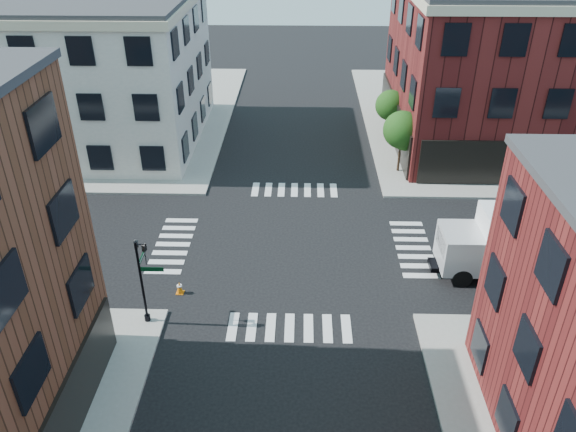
{
  "coord_description": "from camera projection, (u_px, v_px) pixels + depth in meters",
  "views": [
    {
      "loc": [
        0.47,
        -27.22,
        18.08
      ],
      "look_at": [
        -0.24,
        -0.79,
        2.5
      ],
      "focal_mm": 35.0,
      "sensor_mm": 36.0,
      "label": 1
    }
  ],
  "objects": [
    {
      "name": "tree_far",
      "position": [
        391.0,
        107.0,
        44.76
      ],
      "size": [
        2.43,
        2.43,
        4.07
      ],
      "color": "black",
      "rests_on": "ground"
    },
    {
      "name": "traffic_cone",
      "position": [
        180.0,
        288.0,
        28.71
      ],
      "size": [
        0.41,
        0.41,
        0.7
      ],
      "rotation": [
        0.0,
        0.0,
        -0.08
      ],
      "color": "orange",
      "rests_on": "ground"
    },
    {
      "name": "signal_pole",
      "position": [
        143.0,
        273.0,
        25.59
      ],
      "size": [
        1.29,
        1.24,
        4.6
      ],
      "color": "black",
      "rests_on": "ground"
    },
    {
      "name": "tree_near",
      "position": [
        403.0,
        132.0,
        39.44
      ],
      "size": [
        2.69,
        2.69,
        4.49
      ],
      "color": "black",
      "rests_on": "ground"
    },
    {
      "name": "box_truck",
      "position": [
        524.0,
        243.0,
        29.27
      ],
      "size": [
        8.5,
        2.71,
        3.83
      ],
      "rotation": [
        0.0,
        0.0,
        0.0
      ],
      "color": "white",
      "rests_on": "ground"
    },
    {
      "name": "ground",
      "position": [
        292.0,
        246.0,
        32.63
      ],
      "size": [
        120.0,
        120.0,
        0.0
      ],
      "primitive_type": "plane",
      "color": "black",
      "rests_on": "ground"
    },
    {
      "name": "building_ne",
      "position": [
        565.0,
        69.0,
        42.89
      ],
      "size": [
        25.0,
        16.0,
        12.0
      ],
      "primitive_type": "cube",
      "color": "#431010",
      "rests_on": "ground"
    },
    {
      "name": "building_nw",
      "position": [
        55.0,
        72.0,
        44.06
      ],
      "size": [
        22.0,
        16.0,
        11.0
      ],
      "primitive_type": "cube",
      "color": "silver",
      "rests_on": "ground"
    },
    {
      "name": "sidewalk_nw",
      "position": [
        67.0,
        115.0,
        51.16
      ],
      "size": [
        30.0,
        30.0,
        0.15
      ],
      "primitive_type": "cube",
      "color": "gray",
      "rests_on": "ground"
    },
    {
      "name": "sidewalk_ne",
      "position": [
        531.0,
        119.0,
        50.2
      ],
      "size": [
        30.0,
        30.0,
        0.15
      ],
      "primitive_type": "cube",
      "color": "gray",
      "rests_on": "ground"
    }
  ]
}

